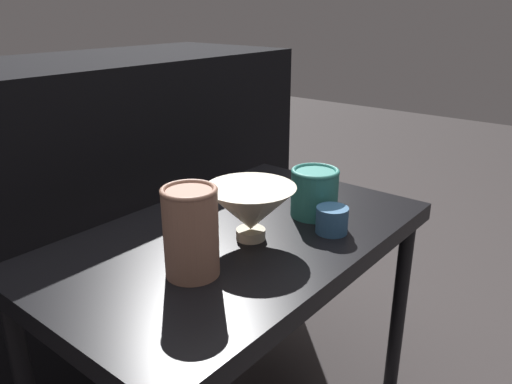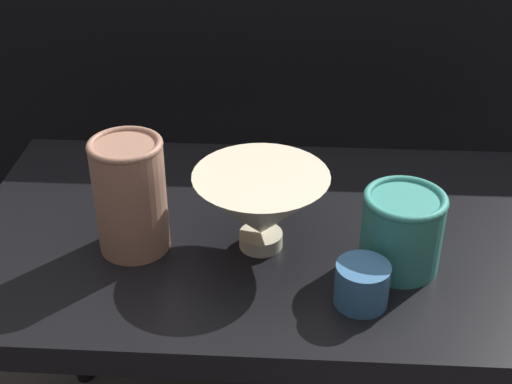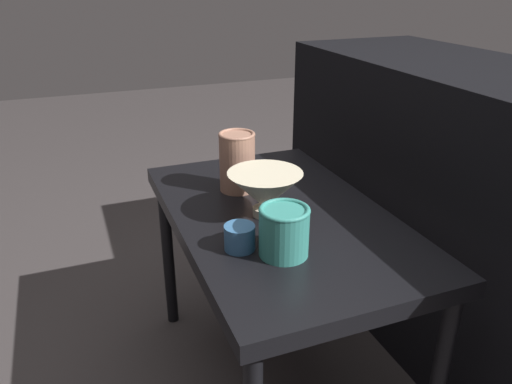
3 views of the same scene
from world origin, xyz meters
The scene contains 6 objects.
table centered at (0.00, 0.00, 0.49)m, with size 0.83×0.50×0.54m.
couch_backdrop centered at (0.00, 0.62, 0.42)m, with size 1.42×0.50×0.85m.
bowl centered at (0.00, -0.04, 0.61)m, with size 0.18×0.18×0.11m.
vase_textured_left centered at (-0.17, -0.05, 0.63)m, with size 0.10×0.10×0.16m.
vase_colorful_right centered at (0.18, -0.07, 0.60)m, with size 0.11×0.11×0.11m.
cup centered at (0.13, -0.15, 0.57)m, with size 0.07×0.07×0.06m.
Camera 1 is at (-0.70, -0.62, 0.99)m, focal length 35.00 mm.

